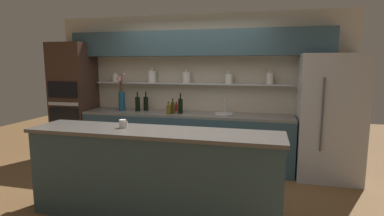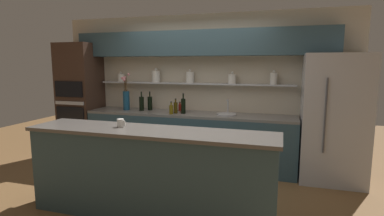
{
  "view_description": "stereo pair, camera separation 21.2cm",
  "coord_description": "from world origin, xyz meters",
  "px_view_note": "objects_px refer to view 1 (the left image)",
  "views": [
    {
      "loc": [
        1.2,
        -3.61,
        1.75
      ],
      "look_at": [
        0.23,
        0.34,
        1.15
      ],
      "focal_mm": 28.0,
      "sensor_mm": 36.0,
      "label": 1
    },
    {
      "loc": [
        1.41,
        -3.55,
        1.75
      ],
      "look_at": [
        0.23,
        0.34,
        1.15
      ],
      "focal_mm": 28.0,
      "sensor_mm": 36.0,
      "label": 2
    }
  ],
  "objects_px": {
    "bottle_spirit_2": "(180,107)",
    "bottle_wine_6": "(138,104)",
    "refrigerator": "(329,117)",
    "sink_fixture": "(224,113)",
    "bottle_sauce_4": "(176,107)",
    "oven_tower": "(74,101)",
    "flower_vase": "(122,98)",
    "bottle_oil_7": "(168,109)",
    "bottle_wine_5": "(146,103)",
    "bottle_oil_0": "(173,108)",
    "bottle_wine_1": "(180,106)",
    "coffee_mug": "(123,124)",
    "bottle_sauce_3": "(172,108)"
  },
  "relations": [
    {
      "from": "bottle_sauce_3",
      "to": "bottle_wine_6",
      "type": "bearing_deg",
      "value": -170.27
    },
    {
      "from": "sink_fixture",
      "to": "bottle_sauce_3",
      "type": "xyz_separation_m",
      "value": [
        -0.93,
        0.11,
        0.04
      ]
    },
    {
      "from": "bottle_oil_7",
      "to": "bottle_wine_6",
      "type": "bearing_deg",
      "value": 163.17
    },
    {
      "from": "bottle_sauce_3",
      "to": "bottle_sauce_4",
      "type": "relative_size",
      "value": 0.99
    },
    {
      "from": "bottle_wine_1",
      "to": "bottle_spirit_2",
      "type": "bearing_deg",
      "value": 109.78
    },
    {
      "from": "bottle_oil_0",
      "to": "bottle_wine_6",
      "type": "bearing_deg",
      "value": 171.89
    },
    {
      "from": "bottle_oil_0",
      "to": "bottle_spirit_2",
      "type": "bearing_deg",
      "value": 55.89
    },
    {
      "from": "bottle_sauce_3",
      "to": "coffee_mug",
      "type": "distance_m",
      "value": 1.87
    },
    {
      "from": "bottle_wine_5",
      "to": "coffee_mug",
      "type": "xyz_separation_m",
      "value": [
        0.5,
        -1.88,
        0.02
      ]
    },
    {
      "from": "sink_fixture",
      "to": "bottle_oil_0",
      "type": "relative_size",
      "value": 1.3
    },
    {
      "from": "bottle_spirit_2",
      "to": "coffee_mug",
      "type": "xyz_separation_m",
      "value": [
        -0.16,
        -1.8,
        0.05
      ]
    },
    {
      "from": "bottle_sauce_4",
      "to": "bottle_oil_7",
      "type": "height_order",
      "value": "bottle_oil_7"
    },
    {
      "from": "sink_fixture",
      "to": "bottle_oil_0",
      "type": "xyz_separation_m",
      "value": [
        -0.85,
        -0.09,
        0.08
      ]
    },
    {
      "from": "bottle_wine_1",
      "to": "bottle_sauce_3",
      "type": "distance_m",
      "value": 0.29
    },
    {
      "from": "oven_tower",
      "to": "bottle_wine_6",
      "type": "relative_size",
      "value": 6.22
    },
    {
      "from": "oven_tower",
      "to": "flower_vase",
      "type": "distance_m",
      "value": 0.97
    },
    {
      "from": "refrigerator",
      "to": "bottle_spirit_2",
      "type": "relative_size",
      "value": 7.78
    },
    {
      "from": "bottle_sauce_4",
      "to": "bottle_wine_6",
      "type": "relative_size",
      "value": 0.47
    },
    {
      "from": "oven_tower",
      "to": "flower_vase",
      "type": "height_order",
      "value": "oven_tower"
    },
    {
      "from": "bottle_spirit_2",
      "to": "bottle_wine_1",
      "type": "bearing_deg",
      "value": -70.22
    },
    {
      "from": "bottle_sauce_4",
      "to": "bottle_wine_6",
      "type": "distance_m",
      "value": 0.69
    },
    {
      "from": "bottle_spirit_2",
      "to": "bottle_wine_6",
      "type": "height_order",
      "value": "bottle_wine_6"
    },
    {
      "from": "refrigerator",
      "to": "bottle_sauce_4",
      "type": "bearing_deg",
      "value": 174.79
    },
    {
      "from": "sink_fixture",
      "to": "bottle_wine_6",
      "type": "distance_m",
      "value": 1.54
    },
    {
      "from": "refrigerator",
      "to": "bottle_spirit_2",
      "type": "bearing_deg",
      "value": 177.93
    },
    {
      "from": "oven_tower",
      "to": "bottle_sauce_4",
      "type": "relative_size",
      "value": 13.17
    },
    {
      "from": "bottle_wine_1",
      "to": "bottle_oil_7",
      "type": "height_order",
      "value": "bottle_wine_1"
    },
    {
      "from": "sink_fixture",
      "to": "bottle_sauce_4",
      "type": "bearing_deg",
      "value": 168.53
    },
    {
      "from": "oven_tower",
      "to": "bottle_wine_5",
      "type": "height_order",
      "value": "oven_tower"
    },
    {
      "from": "refrigerator",
      "to": "coffee_mug",
      "type": "bearing_deg",
      "value": -145.83
    },
    {
      "from": "bottle_wine_1",
      "to": "bottle_wine_5",
      "type": "height_order",
      "value": "bottle_wine_1"
    },
    {
      "from": "bottle_spirit_2",
      "to": "bottle_wine_6",
      "type": "distance_m",
      "value": 0.77
    },
    {
      "from": "bottle_oil_0",
      "to": "bottle_wine_6",
      "type": "xyz_separation_m",
      "value": [
        -0.68,
        0.1,
        0.03
      ]
    },
    {
      "from": "refrigerator",
      "to": "bottle_oil_7",
      "type": "xyz_separation_m",
      "value": [
        -2.5,
        -0.14,
        0.05
      ]
    },
    {
      "from": "bottle_spirit_2",
      "to": "oven_tower",
      "type": "bearing_deg",
      "value": -178.63
    },
    {
      "from": "bottle_wine_6",
      "to": "bottle_wine_5",
      "type": "bearing_deg",
      "value": 43.99
    },
    {
      "from": "refrigerator",
      "to": "bottle_oil_7",
      "type": "relative_size",
      "value": 9.05
    },
    {
      "from": "sink_fixture",
      "to": "bottle_wine_5",
      "type": "bearing_deg",
      "value": 175.51
    },
    {
      "from": "flower_vase",
      "to": "bottle_sauce_3",
      "type": "height_order",
      "value": "flower_vase"
    },
    {
      "from": "oven_tower",
      "to": "bottle_wine_5",
      "type": "bearing_deg",
      "value": 5.11
    },
    {
      "from": "bottle_sauce_4",
      "to": "bottle_wine_6",
      "type": "height_order",
      "value": "bottle_wine_6"
    },
    {
      "from": "bottle_oil_0",
      "to": "bottle_wine_5",
      "type": "height_order",
      "value": "bottle_wine_5"
    },
    {
      "from": "flower_vase",
      "to": "coffee_mug",
      "type": "relative_size",
      "value": 6.71
    },
    {
      "from": "bottle_wine_6",
      "to": "coffee_mug",
      "type": "xyz_separation_m",
      "value": [
        0.61,
        -1.77,
        0.02
      ]
    },
    {
      "from": "sink_fixture",
      "to": "bottle_wine_1",
      "type": "height_order",
      "value": "bottle_wine_1"
    },
    {
      "from": "bottle_spirit_2",
      "to": "bottle_oil_7",
      "type": "xyz_separation_m",
      "value": [
        -0.13,
        -0.23,
        -0.02
      ]
    },
    {
      "from": "sink_fixture",
      "to": "coffee_mug",
      "type": "bearing_deg",
      "value": -117.72
    },
    {
      "from": "bottle_spirit_2",
      "to": "bottle_wine_6",
      "type": "bearing_deg",
      "value": -177.45
    },
    {
      "from": "bottle_oil_0",
      "to": "bottle_spirit_2",
      "type": "height_order",
      "value": "bottle_oil_0"
    },
    {
      "from": "refrigerator",
      "to": "bottle_wine_6",
      "type": "height_order",
      "value": "refrigerator"
    }
  ]
}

